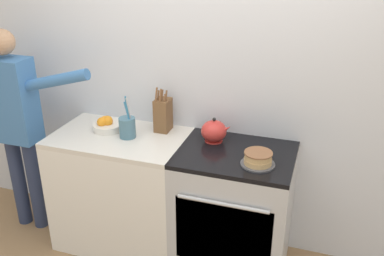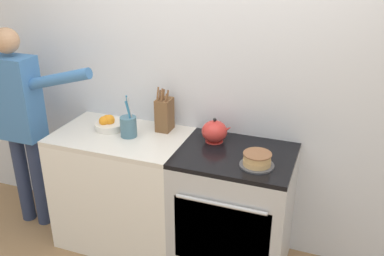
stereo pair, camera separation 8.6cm
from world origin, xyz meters
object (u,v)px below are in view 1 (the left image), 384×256
object	(u,v)px
stove_range	(233,211)
layer_cake	(258,159)
knife_block	(163,115)
tea_kettle	(214,131)
utensil_crock	(127,127)
fruit_bowl	(107,125)
person_baker	(16,116)

from	to	relation	value
stove_range	layer_cake	xyz separation A→B (m)	(0.16, -0.11, 0.49)
stove_range	knife_block	bearing A→B (deg)	161.94
tea_kettle	utensil_crock	distance (m)	0.61
utensil_crock	layer_cake	bearing A→B (deg)	-6.90
layer_cake	utensil_crock	world-z (taller)	utensil_crock
knife_block	layer_cake	bearing A→B (deg)	-22.07
layer_cake	fruit_bowl	xyz separation A→B (m)	(-1.14, 0.18, -0.00)
layer_cake	knife_block	distance (m)	0.82
tea_kettle	person_baker	bearing A→B (deg)	-172.76
utensil_crock	stove_range	bearing A→B (deg)	-0.10
utensil_crock	fruit_bowl	size ratio (longest dim) A/B	1.42
stove_range	knife_block	xyz separation A→B (m)	(-0.59, 0.19, 0.57)
utensil_crock	tea_kettle	bearing A→B (deg)	12.37
knife_block	fruit_bowl	size ratio (longest dim) A/B	1.51
stove_range	knife_block	world-z (taller)	knife_block
knife_block	person_baker	bearing A→B (deg)	-167.10
tea_kettle	knife_block	distance (m)	0.41
tea_kettle	utensil_crock	world-z (taller)	utensil_crock
person_baker	tea_kettle	bearing A→B (deg)	14.31
stove_range	person_baker	bearing A→B (deg)	-178.04
fruit_bowl	person_baker	xyz separation A→B (m)	(-0.70, -0.12, 0.03)
utensil_crock	fruit_bowl	world-z (taller)	utensil_crock
knife_block	utensil_crock	size ratio (longest dim) A/B	1.06
stove_range	tea_kettle	size ratio (longest dim) A/B	4.19
person_baker	knife_block	bearing A→B (deg)	19.97
layer_cake	fruit_bowl	distance (m)	1.16
layer_cake	person_baker	size ratio (longest dim) A/B	0.13
fruit_bowl	tea_kettle	bearing A→B (deg)	4.66
knife_block	utensil_crock	xyz separation A→B (m)	(-0.19, -0.19, -0.05)
stove_range	fruit_bowl	world-z (taller)	fruit_bowl
tea_kettle	person_baker	world-z (taller)	person_baker
knife_block	fruit_bowl	bearing A→B (deg)	-162.37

